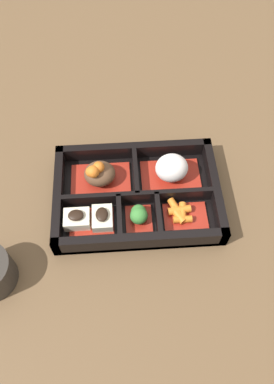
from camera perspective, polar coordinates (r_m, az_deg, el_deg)
The scene contains 8 objects.
ground_plane at distance 0.66m, azimuth -0.00°, elevation -1.12°, with size 3.00×3.00×0.00m, color brown.
bento_base at distance 0.66m, azimuth -0.00°, elevation -0.90°, with size 0.28×0.19×0.01m.
bento_rim at distance 0.64m, azimuth 0.02°, elevation -0.44°, with size 0.28×0.19×0.04m.
bowl_stew at distance 0.65m, azimuth -5.76°, elevation 2.61°, with size 0.11×0.07×0.06m.
bowl_rice at distance 0.66m, azimuth 5.27°, elevation 3.38°, with size 0.11×0.07×0.06m.
bowl_tofu at distance 0.62m, azimuth -7.22°, elevation -4.10°, with size 0.08×0.05×0.03m.
bowl_greens at distance 0.62m, azimuth 0.23°, elevation -3.58°, with size 0.04×0.05×0.03m.
bowl_carrots at distance 0.63m, azimuth 6.84°, elevation -3.37°, with size 0.07×0.06×0.02m.
Camera 1 is at (-0.02, -0.33, 0.57)m, focal length 35.00 mm.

